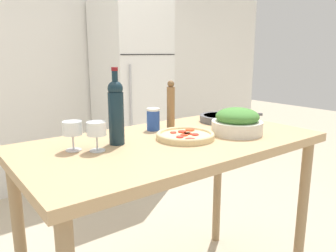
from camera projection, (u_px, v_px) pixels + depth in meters
wall_back at (39, 61)px, 3.16m from camera, size 6.40×0.08×2.60m
refrigerator at (131, 95)px, 3.41m from camera, size 0.62×0.70×1.89m
prep_counter at (173, 161)px, 1.63m from camera, size 1.46×0.78×0.96m
wine_bottle at (116, 111)px, 1.49m from camera, size 0.07×0.07×0.35m
wine_glass_near at (96, 130)px, 1.40m from camera, size 0.08×0.08×0.13m
wine_glass_far at (72, 129)px, 1.40m from camera, size 0.08×0.08×0.13m
pepper_mill at (171, 106)px, 1.80m from camera, size 0.04×0.04×0.27m
salad_bowl at (237, 122)px, 1.70m from camera, size 0.26×0.26×0.14m
homemade_pizza at (185, 136)px, 1.61m from camera, size 0.29×0.29×0.03m
salt_canister at (153, 119)px, 1.78m from camera, size 0.07×0.07×0.12m
cast_iron_skillet at (221, 118)px, 2.02m from camera, size 0.40×0.26×0.04m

